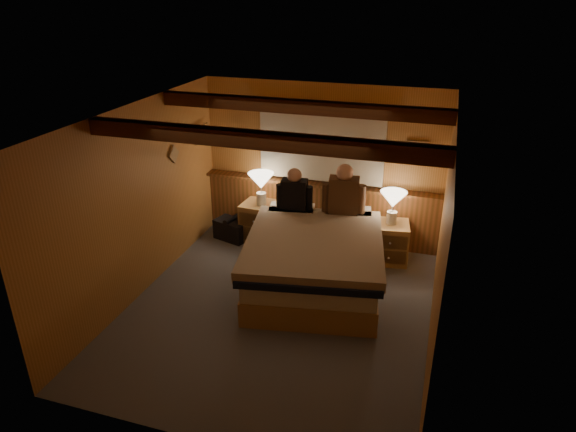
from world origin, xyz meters
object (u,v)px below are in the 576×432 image
at_px(lamp_right, 393,201).
at_px(duffel_bag, 232,229).
at_px(person_left, 294,193).
at_px(nightstand_left, 261,222).
at_px(bed, 315,260).
at_px(person_right, 344,193).
at_px(lamp_left, 261,183).
at_px(nightstand_right, 389,242).

distance_m(lamp_right, duffel_bag, 2.54).
bearing_deg(person_left, nightstand_left, 147.26).
height_order(bed, person_right, person_right).
height_order(lamp_left, person_left, person_left).
bearing_deg(person_left, lamp_right, 5.65).
height_order(person_left, duffel_bag, person_left).
relative_size(nightstand_left, nightstand_right, 1.01).
height_order(lamp_right, person_right, person_right).
bearing_deg(nightstand_right, lamp_right, 60.70).
xyz_separation_m(bed, lamp_right, (0.85, 0.99, 0.53)).
xyz_separation_m(lamp_right, person_right, (-0.66, -0.17, 0.11)).
bearing_deg(lamp_right, nightstand_right, -110.33).
bearing_deg(duffel_bag, lamp_right, 17.73).
bearing_deg(person_left, bed, -60.92).
xyz_separation_m(person_right, duffel_bag, (-1.76, 0.12, -0.87)).
relative_size(nightstand_right, lamp_right, 1.24).
bearing_deg(lamp_right, person_left, -169.16).
height_order(nightstand_left, duffel_bag, nightstand_left).
distance_m(nightstand_left, person_left, 0.99).
bearing_deg(bed, lamp_right, 39.23).
height_order(nightstand_right, person_left, person_left).
relative_size(nightstand_left, lamp_left, 1.20).
relative_size(lamp_left, duffel_bag, 0.86).
bearing_deg(lamp_left, nightstand_right, -1.67).
distance_m(person_left, duffel_bag, 1.37).
bearing_deg(nightstand_left, lamp_left, -45.83).
relative_size(nightstand_left, lamp_right, 1.26).
bearing_deg(nightstand_right, lamp_left, 169.37).
height_order(lamp_right, duffel_bag, lamp_right).
relative_size(lamp_right, person_right, 0.66).
bearing_deg(duffel_bag, lamp_left, 26.59).
height_order(bed, nightstand_right, bed).
relative_size(bed, nightstand_right, 4.07).
distance_m(nightstand_right, duffel_bag, 2.42).
bearing_deg(nightstand_left, duffel_bag, -161.29).
bearing_deg(person_right, nightstand_right, 4.34).
height_order(lamp_left, person_right, person_right).
xyz_separation_m(lamp_left, duffel_bag, (-0.47, -0.08, -0.80)).
distance_m(lamp_right, person_left, 1.37).
xyz_separation_m(bed, duffel_bag, (-1.57, 0.94, -0.22)).
height_order(bed, lamp_right, lamp_right).
height_order(nightstand_left, lamp_left, lamp_left).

